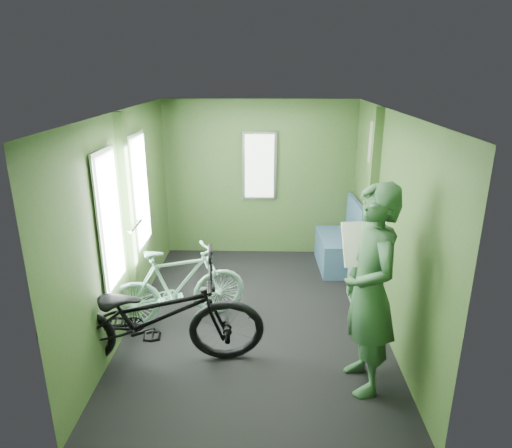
{
  "coord_description": "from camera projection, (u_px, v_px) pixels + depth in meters",
  "views": [
    {
      "loc": [
        0.12,
        -4.59,
        2.71
      ],
      "look_at": [
        0.0,
        0.1,
        1.1
      ],
      "focal_mm": 32.0,
      "sensor_mm": 36.0,
      "label": 1
    }
  ],
  "objects": [
    {
      "name": "bench_seat",
      "position": [
        339.0,
        248.0,
        6.47
      ],
      "size": [
        0.55,
        0.94,
        0.98
      ],
      "rotation": [
        0.0,
        0.0,
        0.04
      ],
      "color": "#293F56",
      "rests_on": "ground"
    },
    {
      "name": "bicycle_black",
      "position": [
        155.0,
        366.0,
        4.37
      ],
      "size": [
        2.19,
        1.16,
        1.23
      ],
      "primitive_type": "imported",
      "rotation": [
        0.0,
        -0.2,
        1.68
      ],
      "color": "black",
      "rests_on": "ground"
    },
    {
      "name": "waste_box",
      "position": [
        361.0,
        268.0,
        5.52
      ],
      "size": [
        0.24,
        0.34,
        0.83
      ],
      "primitive_type": "cube",
      "color": "slate",
      "rests_on": "ground"
    },
    {
      "name": "bicycle_mint",
      "position": [
        179.0,
        323.0,
        5.11
      ],
      "size": [
        1.64,
        1.07,
        0.98
      ],
      "primitive_type": "imported",
      "rotation": [
        0.0,
        -0.14,
        1.93
      ],
      "color": "#96DABD",
      "rests_on": "ground"
    },
    {
      "name": "passenger",
      "position": [
        370.0,
        291.0,
        3.83
      ],
      "size": [
        0.54,
        0.79,
        1.87
      ],
      "rotation": [
        0.0,
        0.0,
        -1.42
      ],
      "color": "#2F5736",
      "rests_on": "ground"
    },
    {
      "name": "room",
      "position": [
        252.0,
        196.0,
        4.79
      ],
      "size": [
        4.0,
        4.02,
        2.31
      ],
      "color": "black",
      "rests_on": "ground"
    }
  ]
}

